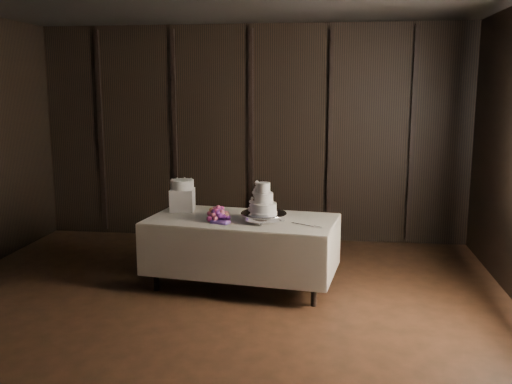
# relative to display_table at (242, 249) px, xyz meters

# --- Properties ---
(room) EXTENTS (6.08, 7.08, 3.08)m
(room) POSITION_rel_display_table_xyz_m (-0.20, -1.45, 1.08)
(room) COLOR black
(room) RESTS_ON ground
(display_table) EXTENTS (2.11, 1.29, 0.76)m
(display_table) POSITION_rel_display_table_xyz_m (0.00, 0.00, 0.00)
(display_table) COLOR silver
(display_table) RESTS_ON ground
(cake_stand) EXTENTS (0.64, 0.64, 0.09)m
(cake_stand) POSITION_rel_display_table_xyz_m (0.25, -0.11, 0.39)
(cake_stand) COLOR silver
(cake_stand) RESTS_ON display_table
(wedding_cake) EXTENTS (0.31, 0.27, 0.32)m
(wedding_cake) POSITION_rel_display_table_xyz_m (0.22, -0.13, 0.56)
(wedding_cake) COLOR white
(wedding_cake) RESTS_ON cake_stand
(bouquet) EXTENTS (0.40, 0.47, 0.19)m
(bouquet) POSITION_rel_display_table_xyz_m (-0.24, -0.15, 0.41)
(bouquet) COLOR #EE6583
(bouquet) RESTS_ON display_table
(box_pedestal) EXTENTS (0.29, 0.29, 0.25)m
(box_pedestal) POSITION_rel_display_table_xyz_m (-0.73, 0.29, 0.47)
(box_pedestal) COLOR white
(box_pedestal) RESTS_ON display_table
(small_cake) EXTENTS (0.28, 0.28, 0.11)m
(small_cake) POSITION_rel_display_table_xyz_m (-0.73, 0.29, 0.65)
(small_cake) COLOR white
(small_cake) RESTS_ON box_pedestal
(cake_knife) EXTENTS (0.33, 0.22, 0.01)m
(cake_knife) POSITION_rel_display_table_xyz_m (0.66, -0.23, 0.35)
(cake_knife) COLOR silver
(cake_knife) RESTS_ON display_table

